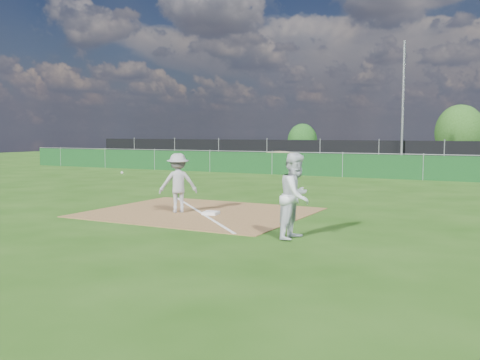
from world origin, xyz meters
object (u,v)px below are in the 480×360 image
(runner, at_px, (296,196))
(tree_left, at_px, (302,141))
(light_pole, at_px, (403,105))
(first_base, at_px, (211,213))
(play_at_first, at_px, (178,183))
(car_right, at_px, (449,156))
(tree_mid, at_px, (460,133))
(car_mid, at_px, (367,154))
(car_left, at_px, (295,151))

(runner, distance_m, tree_left, 35.97)
(light_pole, xyz_separation_m, first_base, (-0.98, -21.94, -3.94))
(play_at_first, relative_size, car_right, 0.53)
(play_at_first, xyz_separation_m, tree_left, (-8.37, 31.69, 0.73))
(tree_mid, bearing_deg, first_base, -95.99)
(play_at_first, distance_m, car_right, 26.95)
(first_base, xyz_separation_m, car_mid, (-2.39, 26.59, 0.64))
(first_base, relative_size, car_right, 0.08)
(light_pole, bearing_deg, tree_left, 137.02)
(runner, relative_size, car_mid, 0.45)
(runner, xyz_separation_m, car_mid, (-5.71, 28.59, -0.23))
(light_pole, distance_m, runner, 24.25)
(tree_left, bearing_deg, play_at_first, -75.20)
(first_base, bearing_deg, car_right, 82.88)
(light_pole, bearing_deg, first_base, -92.55)
(play_at_first, bearing_deg, first_base, 3.21)
(car_right, bearing_deg, tree_mid, 10.43)
(light_pole, height_order, tree_left, light_pole)
(car_left, bearing_deg, runner, -175.09)
(first_base, relative_size, play_at_first, 0.16)
(play_at_first, xyz_separation_m, car_right, (4.36, 26.59, -0.15))
(play_at_first, xyz_separation_m, tree_mid, (4.44, 32.44, 1.45))
(car_right, bearing_deg, car_left, 96.09)
(car_mid, distance_m, tree_left, 8.70)
(light_pole, relative_size, car_mid, 1.91)
(light_pole, relative_size, play_at_first, 3.08)
(runner, relative_size, car_left, 0.40)
(play_at_first, distance_m, runner, 4.78)
(runner, distance_m, car_mid, 29.15)
(first_base, bearing_deg, play_at_first, -176.79)
(light_pole, relative_size, car_right, 1.64)
(runner, relative_size, car_right, 0.38)
(car_left, xyz_separation_m, tree_mid, (11.87, 4.78, 1.50))
(car_right, relative_size, tree_mid, 1.08)
(first_base, distance_m, car_left, 28.88)
(car_left, bearing_deg, light_pole, -137.73)
(car_mid, bearing_deg, play_at_first, -164.45)
(first_base, relative_size, car_left, 0.09)
(play_at_first, height_order, car_mid, play_at_first)
(light_pole, distance_m, tree_mid, 10.85)
(first_base, bearing_deg, runner, -30.96)
(play_at_first, bearing_deg, runner, -23.88)
(first_base, height_order, car_left, car_left)
(light_pole, bearing_deg, tree_mid, 76.96)
(light_pole, bearing_deg, car_right, 63.04)
(car_mid, relative_size, tree_mid, 0.93)
(light_pole, xyz_separation_m, runner, (2.35, -23.94, -3.07))
(car_right, bearing_deg, play_at_first, -178.07)
(runner, height_order, tree_left, tree_left)
(tree_left, bearing_deg, car_right, -21.82)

